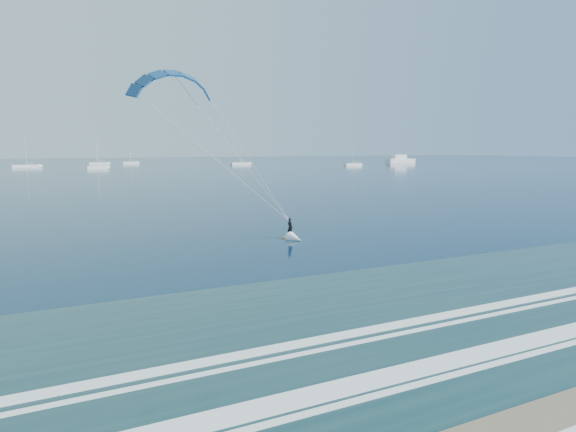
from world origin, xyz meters
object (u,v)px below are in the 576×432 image
(kitesurfer_rig, at_px, (237,154))
(sailboat_7, at_px, (99,163))
(sailboat_5, at_px, (241,163))
(motor_yacht, at_px, (400,160))
(sailboat_4, at_px, (131,163))
(sailboat_3, at_px, (97,167))
(sailboat_6, at_px, (353,164))
(sailboat_2, at_px, (27,166))

(kitesurfer_rig, bearing_deg, sailboat_7, 85.76)
(kitesurfer_rig, relative_size, sailboat_5, 1.22)
(motor_yacht, relative_size, sailboat_7, 1.13)
(sailboat_4, bearing_deg, sailboat_7, -159.94)
(motor_yacht, xyz_separation_m, sailboat_7, (-145.57, 44.99, -1.08))
(motor_yacht, bearing_deg, sailboat_7, 162.82)
(kitesurfer_rig, height_order, motor_yacht, kitesurfer_rig)
(kitesurfer_rig, bearing_deg, sailboat_3, 86.80)
(motor_yacht, relative_size, sailboat_6, 1.44)
(sailboat_6, bearing_deg, kitesurfer_rig, -126.84)
(sailboat_5, height_order, sailboat_6, sailboat_5)
(motor_yacht, bearing_deg, kitesurfer_rig, -132.23)
(sailboat_4, height_order, sailboat_6, sailboat_6)
(sailboat_3, xyz_separation_m, sailboat_7, (7.10, 53.61, 0.04))
(sailboat_2, height_order, sailboat_6, sailboat_2)
(sailboat_2, bearing_deg, sailboat_6, -18.11)
(motor_yacht, bearing_deg, sailboat_5, 171.40)
(motor_yacht, xyz_separation_m, sailboat_6, (-45.59, -23.07, -1.12))
(sailboat_4, distance_m, sailboat_7, 16.69)
(sailboat_2, bearing_deg, motor_yacht, -6.39)
(sailboat_3, bearing_deg, sailboat_5, 17.73)
(kitesurfer_rig, bearing_deg, sailboat_4, 81.99)
(sailboat_7, bearing_deg, sailboat_4, 20.06)
(kitesurfer_rig, distance_m, sailboat_2, 199.07)
(sailboat_2, distance_m, sailboat_3, 37.15)
(sailboat_2, bearing_deg, sailboat_5, -4.30)
(sailboat_6, xyz_separation_m, sailboat_7, (-99.98, 68.06, 0.04))
(sailboat_3, bearing_deg, sailboat_7, 82.45)
(sailboat_6, bearing_deg, sailboat_4, 138.80)
(sailboat_5, relative_size, sailboat_7, 0.89)
(sailboat_6, relative_size, sailboat_7, 0.79)
(sailboat_2, xyz_separation_m, sailboat_4, (46.73, 30.94, -0.02))
(motor_yacht, relative_size, sailboat_3, 1.56)
(sailboat_6, bearing_deg, sailboat_2, 161.89)
(kitesurfer_rig, height_order, sailboat_7, sailboat_7)
(sailboat_3, xyz_separation_m, sailboat_4, (22.78, 59.34, -0.00))
(kitesurfer_rig, distance_m, sailboat_4, 231.73)
(kitesurfer_rig, relative_size, sailboat_7, 1.09)
(sailboat_7, bearing_deg, motor_yacht, -17.18)
(sailboat_2, xyz_separation_m, sailboat_3, (23.95, -28.39, -0.02))
(motor_yacht, bearing_deg, sailboat_6, -153.16)
(sailboat_6, height_order, sailboat_7, sailboat_7)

